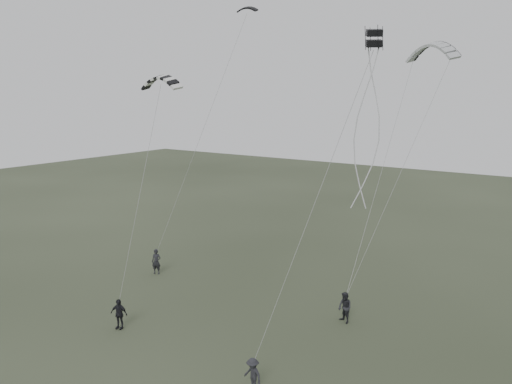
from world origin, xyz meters
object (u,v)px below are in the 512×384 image
Objects in this scene: flyer_far at (253,375)px; kite_pale_large at (432,44)px; kite_dark_small at (247,8)px; kite_striped at (161,77)px; flyer_left at (156,262)px; kite_box at (374,38)px; flyer_right at (345,308)px; flyer_center at (119,314)px.

kite_pale_large is at bearing 95.89° from flyer_far.
kite_pale_large is (2.17, 17.08, 15.34)m from flyer_far.
kite_dark_small reaches higher than kite_striped.
kite_striped reaches higher than flyer_left.
flyer_left is 22.72m from kite_box.
flyer_right is at bearing -75.78° from kite_pale_large.
kite_striped is at bearing -58.91° from flyer_left.
flyer_left is 16.43m from flyer_far.
kite_pale_large is 12.22m from kite_box.
kite_dark_small is (-10.68, 14.79, 18.42)m from flyer_far.
flyer_far is 0.54× the size of kite_striped.
kite_pale_large is (11.79, 16.34, 15.24)m from flyer_center.
flyer_center is (4.61, -7.45, -0.06)m from flyer_left.
flyer_left is 19.74m from kite_dark_small.
flyer_left is at bearing 104.21° from flyer_center.
flyer_left is 0.50× the size of kite_pale_large.
kite_box is at bearing 0.68° from flyer_center.
kite_dark_small is at bearing 179.00° from flyer_right.
kite_pale_large reaches higher than kite_striped.
flyer_right is (14.78, 0.37, -0.03)m from flyer_left.
flyer_right is 17.32m from kite_striped.
flyer_right is at bearing 95.44° from kite_box.
kite_box reaches higher than flyer_right.
flyer_left is 2.57× the size of kite_box.
flyer_far is at bearing -21.95° from flyer_center.
kite_dark_small reaches higher than flyer_far.
flyer_center is 19.67m from kite_box.
flyer_center is at bearing -81.62° from flyer_left.
flyer_far is 2.13× the size of kite_box.
kite_pale_large is at bearing 43.77° from kite_striped.
flyer_left is at bearing -126.50° from kite_pale_large.
flyer_right is 1.16× the size of kite_dark_small.
kite_striped reaches higher than flyer_right.
flyer_left reaches higher than flyer_far.
kite_dark_small is 10.72m from kite_striped.
flyer_right is 0.63× the size of kite_striped.
flyer_center reaches higher than flyer_far.
kite_striped reaches higher than flyer_far.
flyer_center is at bearing -97.20° from kite_dark_small.
kite_striped is (-10.92, -3.12, 13.08)m from flyer_right.
kite_box is (17.26, -3.28, 14.40)m from flyer_left.
kite_box is at bearing -34.14° from flyer_left.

